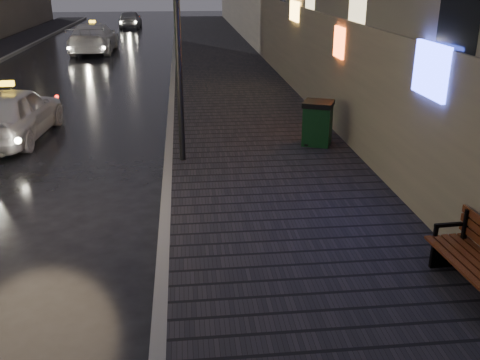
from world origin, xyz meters
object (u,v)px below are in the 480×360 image
at_px(lamp_near, 177,14).
at_px(taxi_near, 12,113).
at_px(taxi_mid, 94,38).
at_px(car_far, 130,19).
at_px(trash_bin, 318,123).

xyz_separation_m(lamp_near, taxi_near, (-4.61, 2.65, -2.74)).
distance_m(taxi_mid, car_far, 14.45).
distance_m(trash_bin, taxi_mid, 20.77).
bearing_deg(taxi_mid, lamp_near, 104.41).
bearing_deg(taxi_near, trash_bin, 172.33).
xyz_separation_m(trash_bin, taxi_mid, (-8.38, 19.01, 0.10)).
height_order(taxi_mid, car_far, taxi_mid).
xyz_separation_m(taxi_near, car_far, (0.57, 31.66, -0.05)).
bearing_deg(lamp_near, taxi_mid, 103.83).
distance_m(lamp_near, car_far, 34.66).
height_order(taxi_near, taxi_mid, taxi_mid).
relative_size(lamp_near, taxi_mid, 0.93).
height_order(trash_bin, car_far, car_far).
height_order(trash_bin, taxi_mid, taxi_mid).
xyz_separation_m(taxi_mid, car_far, (0.85, 14.42, -0.13)).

